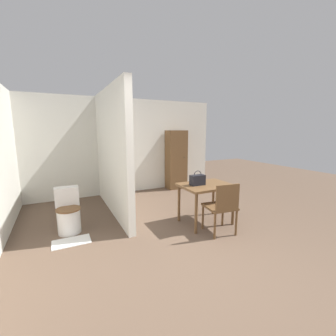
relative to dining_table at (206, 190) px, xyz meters
name	(u,v)px	position (x,y,z in m)	size (l,w,h in m)	color
ground_plane	(209,277)	(-0.88, -1.31, -0.63)	(16.00, 16.00, 0.00)	brown
wall_back	(119,147)	(-0.88, 2.71, 0.62)	(5.56, 0.12, 2.50)	silver
partition_wall	(111,152)	(-1.38, 1.35, 0.62)	(0.12, 2.60, 2.50)	silver
dining_table	(206,190)	(0.00, 0.00, 0.00)	(0.91, 0.69, 0.73)	brown
wooden_chair	(222,206)	(-0.03, -0.49, -0.14)	(0.51, 0.51, 0.87)	brown
toilet	(68,213)	(-2.27, 0.76, -0.32)	(0.39, 0.53, 0.72)	white
handbag	(197,180)	(-0.17, 0.03, 0.19)	(0.27, 0.14, 0.26)	black
wooden_cabinet	(176,160)	(0.71, 2.44, 0.21)	(0.55, 0.41, 1.67)	brown
bath_mat	(71,242)	(-2.27, 0.31, -0.62)	(0.55, 0.32, 0.01)	silver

